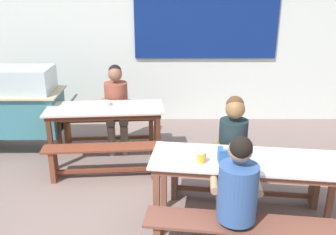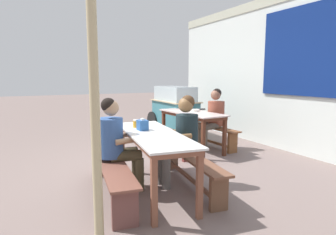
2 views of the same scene
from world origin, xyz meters
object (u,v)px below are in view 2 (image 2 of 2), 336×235
(person_near_front, at_px, (116,140))
(condiment_jar, at_px, (136,124))
(person_right_near_table, at_px, (182,135))
(wooden_support_post, at_px, (95,105))
(bench_far_front, at_px, (170,139))
(person_center_facing, at_px, (213,115))
(dining_table_far, at_px, (192,116))
(dining_table_near, at_px, (153,139))
(bench_far_back, at_px, (212,133))
(bench_near_back, at_px, (191,165))
(food_cart, at_px, (174,107))
(bench_near_front, at_px, (113,173))
(tissue_box, at_px, (142,125))
(soup_bowl, at_px, (195,110))

(person_near_front, height_order, condiment_jar, person_near_front)
(person_right_near_table, bearing_deg, wooden_support_post, -57.58)
(condiment_jar, bearing_deg, bench_far_front, 135.66)
(person_center_facing, distance_m, person_right_near_table, 2.12)
(dining_table_far, bearing_deg, dining_table_near, -43.71)
(bench_far_front, xyz_separation_m, person_right_near_table, (1.50, -0.57, 0.41))
(bench_far_back, bearing_deg, person_right_near_table, -45.45)
(dining_table_far, xyz_separation_m, person_near_front, (1.42, -1.97, 0.00))
(bench_near_back, height_order, food_cart, food_cart)
(bench_near_front, relative_size, person_near_front, 1.53)
(bench_near_front, xyz_separation_m, tissue_box, (-0.17, 0.47, 0.54))
(bench_far_back, xyz_separation_m, food_cart, (-1.38, -0.17, 0.43))
(dining_table_near, xyz_separation_m, tissue_box, (-0.24, -0.05, 0.15))
(food_cart, xyz_separation_m, soup_bowl, (1.41, -0.26, 0.08))
(bench_far_front, xyz_separation_m, person_center_facing, (0.05, 0.98, 0.41))
(condiment_jar, bearing_deg, person_right_near_table, 52.93)
(bench_near_front, height_order, soup_bowl, soup_bowl)
(bench_far_front, height_order, food_cart, food_cart)
(person_near_front, distance_m, person_right_near_table, 0.90)
(soup_bowl, relative_size, wooden_support_post, 0.07)
(tissue_box, bearing_deg, person_near_front, -84.26)
(food_cart, bearing_deg, bench_far_front, -30.77)
(person_center_facing, height_order, tissue_box, person_center_facing)
(bench_near_front, xyz_separation_m, person_center_facing, (-1.46, 2.52, 0.40))
(person_right_near_table, bearing_deg, tissue_box, -107.46)
(bench_far_back, bearing_deg, tissue_box, -56.12)
(bench_near_back, relative_size, tissue_box, 11.41)
(food_cart, height_order, condiment_jar, food_cart)
(dining_table_far, relative_size, dining_table_near, 0.82)
(bench_near_back, bearing_deg, bench_near_front, -97.30)
(person_near_front, height_order, wooden_support_post, wooden_support_post)
(person_near_front, bearing_deg, tissue_box, 95.74)
(person_near_front, xyz_separation_m, wooden_support_post, (0.98, -0.46, 0.55))
(tissue_box, bearing_deg, dining_table_near, 11.75)
(tissue_box, relative_size, wooden_support_post, 0.06)
(bench_near_back, xyz_separation_m, bench_near_front, (-0.13, -1.03, 0.00))
(bench_near_back, bearing_deg, dining_table_near, -97.30)
(condiment_jar, bearing_deg, wooden_support_post, -33.69)
(bench_far_front, height_order, soup_bowl, soup_bowl)
(wooden_support_post, bearing_deg, bench_far_front, 140.89)
(bench_far_back, bearing_deg, person_center_facing, -25.07)
(bench_far_back, relative_size, wooden_support_post, 0.61)
(bench_far_front, relative_size, food_cart, 0.83)
(person_center_facing, bearing_deg, soup_bowl, -106.00)
(bench_far_front, xyz_separation_m, person_near_front, (1.38, -1.46, 0.40))
(dining_table_near, relative_size, bench_near_back, 1.08)
(soup_bowl, bearing_deg, bench_near_front, -54.03)
(dining_table_far, distance_m, tissue_box, 2.12)
(dining_table_near, bearing_deg, wooden_support_post, -48.76)
(bench_near_front, relative_size, person_right_near_table, 1.52)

